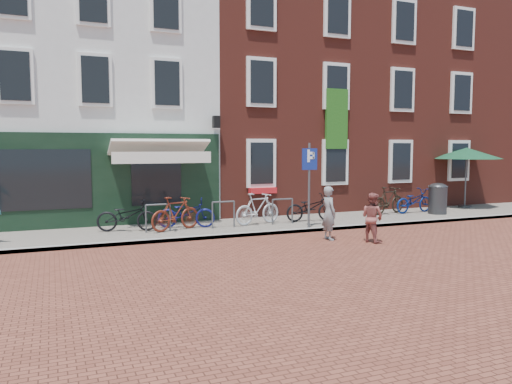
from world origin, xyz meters
name	(u,v)px	position (x,y,z in m)	size (l,w,h in m)	color
ground	(285,234)	(0.00, 0.00, 0.00)	(80.00, 80.00, 0.00)	brown
sidewalk	(292,223)	(1.00, 1.50, 0.05)	(24.00, 3.00, 0.10)	slate
building_stucco	(86,96)	(-5.00, 7.00, 4.50)	(8.00, 8.00, 9.00)	silver
building_brick_mid	(257,91)	(2.00, 7.00, 5.00)	(6.00, 8.00, 10.00)	maroon
building_brick_right	(373,96)	(8.00, 7.00, 5.00)	(6.00, 8.00, 10.00)	maroon
filler_right	(476,110)	(14.50, 7.00, 4.50)	(7.00, 8.00, 9.00)	maroon
litter_bin	(438,197)	(6.87, 1.24, 0.73)	(0.66, 0.66, 1.22)	#333336
parking_sign	(309,172)	(0.94, 0.24, 1.80)	(0.50, 0.08, 2.59)	#4C4C4F
parasol	(467,151)	(9.36, 2.40, 2.40)	(2.76, 2.76, 2.54)	#4C4C4F
woman	(329,213)	(0.73, -1.29, 0.74)	(0.54, 0.36, 1.49)	gray
boy	(372,218)	(1.64, -2.04, 0.67)	(0.65, 0.51, 1.34)	brown
bicycle_0	(127,216)	(-4.32, 1.67, 0.56)	(0.61, 1.74, 0.91)	black
bicycle_1	(176,213)	(-2.97, 1.26, 0.61)	(0.48, 1.69, 1.01)	maroon
bicycle_2	(186,213)	(-2.55, 1.64, 0.56)	(0.61, 1.74, 0.91)	#0F114E
bicycle_3	(258,209)	(-0.28, 1.40, 0.61)	(0.48, 1.69, 1.01)	#B5B6B8
bicycle_4	(311,207)	(1.63, 1.40, 0.56)	(0.61, 1.74, 0.91)	black
bicycle_5	(389,200)	(5.15, 1.88, 0.61)	(0.48, 1.69, 1.01)	black
bicycle_6	(414,201)	(6.24, 1.79, 0.56)	(0.61, 1.74, 0.91)	navy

